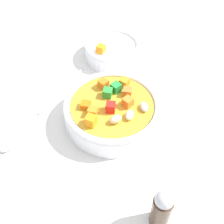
% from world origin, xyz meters
% --- Properties ---
extents(ground_plane, '(1.40, 1.40, 0.02)m').
position_xyz_m(ground_plane, '(0.00, 0.00, -0.01)').
color(ground_plane, silver).
extents(soup_bowl_main, '(0.16, 0.16, 0.06)m').
position_xyz_m(soup_bowl_main, '(-0.00, 0.00, 0.02)').
color(soup_bowl_main, white).
rests_on(soup_bowl_main, ground_plane).
extents(spoon, '(0.19, 0.17, 0.01)m').
position_xyz_m(spoon, '(0.13, -0.05, 0.00)').
color(spoon, silver).
rests_on(spoon, ground_plane).
extents(side_bowl_small, '(0.12, 0.12, 0.04)m').
position_xyz_m(side_bowl_small, '(-0.06, -0.17, 0.02)').
color(side_bowl_small, white).
rests_on(side_bowl_small, ground_plane).
extents(pepper_shaker, '(0.03, 0.03, 0.08)m').
position_xyz_m(pepper_shaker, '(-0.00, 0.19, 0.04)').
color(pepper_shaker, '#4C3828').
rests_on(pepper_shaker, ground_plane).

